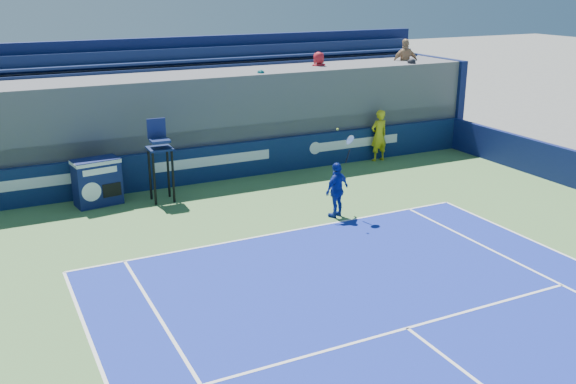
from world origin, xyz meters
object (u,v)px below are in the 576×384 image
umpire_chair (160,152)px  tennis_player (337,190)px  match_clock (97,181)px  ball_person (379,135)px

umpire_chair → tennis_player: bearing=-41.7°
umpire_chair → tennis_player: (3.99, -3.55, -0.72)m
match_clock → tennis_player: size_ratio=0.55×
match_clock → umpire_chair: 2.01m
ball_person → umpire_chair: bearing=3.6°
umpire_chair → match_clock: bearing=165.3°
match_clock → ball_person: bearing=2.6°
ball_person → umpire_chair: (-8.40, -0.94, 0.57)m
umpire_chair → ball_person: bearing=6.4°
umpire_chair → tennis_player: 5.39m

